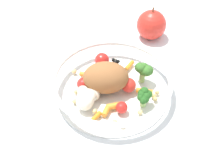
{
  "coord_description": "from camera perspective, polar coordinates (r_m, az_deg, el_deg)",
  "views": [
    {
      "loc": [
        0.11,
        -0.41,
        0.47
      ],
      "look_at": [
        -0.02,
        0.01,
        0.03
      ],
      "focal_mm": 47.27,
      "sensor_mm": 36.0,
      "label": 1
    }
  ],
  "objects": [
    {
      "name": "food_container",
      "position": [
        0.62,
        -0.3,
        0.25
      ],
      "size": [
        0.26,
        0.26,
        0.08
      ],
      "color": "white",
      "rests_on": "ground_plane"
    },
    {
      "name": "loose_apple",
      "position": [
        0.78,
        7.63,
        11.28
      ],
      "size": [
        0.08,
        0.08,
        0.09
      ],
      "color": "red",
      "rests_on": "ground_plane"
    },
    {
      "name": "ground_plane",
      "position": [
        0.63,
        1.18,
        -2.87
      ],
      "size": [
        2.4,
        2.4,
        0.0
      ],
      "primitive_type": "plane",
      "color": "white"
    }
  ]
}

